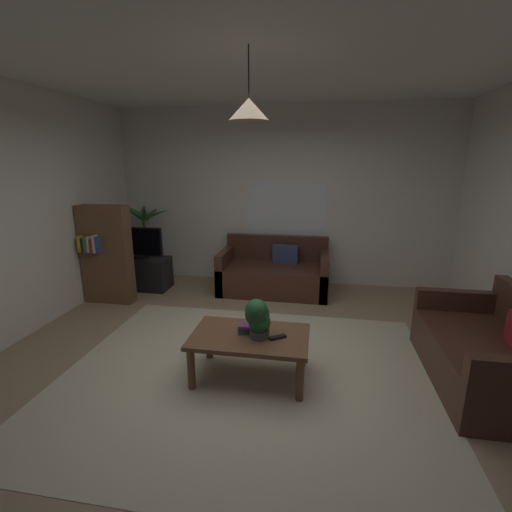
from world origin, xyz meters
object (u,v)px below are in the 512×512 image
Objects in this scene: book_on_table_2 at (247,326)px; potted_plant_on_table at (258,317)px; couch_right_side at (490,356)px; book_on_table_0 at (245,331)px; pendant_lamp at (249,109)px; coffee_table at (250,341)px; bookshelf_corner at (106,254)px; couch_under_window at (274,274)px; remote_on_table_0 at (278,337)px; tv_stand at (141,273)px; book_on_table_1 at (246,329)px; tv at (138,243)px; potted_palm_corner at (146,243)px.

book_on_table_2 is 0.37× the size of potted_plant_on_table.
couch_right_side is 2.22m from book_on_table_2.
pendant_lamp reaches higher than book_on_table_0.
coffee_table is 1.98× the size of pendant_lamp.
couch_under_window is at bearing 20.37° from bookshelf_corner.
remote_on_table_0 is 0.11× the size of bookshelf_corner.
coffee_table is 0.28m from potted_plant_on_table.
coffee_table is at bearing -130.85° from remote_on_table_0.
couch_right_side is 4.71m from bookshelf_corner.
couch_under_window is 2.12m from tv_stand.
tv_stand is at bearing 135.49° from book_on_table_2.
book_on_table_1 is 1.91m from pendant_lamp.
couch_under_window reaches higher than potted_plant_on_table.
potted_plant_on_table is at bearing -26.56° from coffee_table.
tv reaches higher than book_on_table_1.
coffee_table is at bearing -88.45° from couch_under_window.
pendant_lamp is at bearing -33.04° from bookshelf_corner.
couch_right_side reaches higher than book_on_table_0.
potted_palm_corner is at bearing 87.27° from bookshelf_corner.
pendant_lamp reaches higher than couch_right_side.
pendant_lamp is at bearing -88.45° from couch_under_window.
tv_stand is (-2.13, 2.10, -0.22)m from book_on_table_1.
tv is 0.56× the size of potted_palm_corner.
book_on_table_0 is at bearing -44.60° from tv_stand.
book_on_table_1 is (-0.04, 0.04, 0.10)m from coffee_table.
book_on_table_0 is 0.25× the size of pendant_lamp.
couch_under_window reaches higher than book_on_table_1.
pendant_lamp is at bearing -44.31° from tv.
bookshelf_corner is (-0.19, -0.61, 0.46)m from tv_stand.
couch_under_window is 2.44m from remote_on_table_0.
potted_plant_on_table is (0.12, -0.08, 0.17)m from book_on_table_1.
bookshelf_corner reaches higher than tv_stand.
book_on_table_2 is at bearing -32.69° from bookshelf_corner.
couch_under_window is 2.35m from book_on_table_2.
potted_palm_corner reaches higher than coffee_table.
couch_under_window is at bearing -6.46° from potted_palm_corner.
potted_palm_corner is (-2.26, 2.60, 0.15)m from book_on_table_1.
potted_palm_corner reaches higher than book_on_table_0.
potted_plant_on_table is (-2.07, -0.31, 0.36)m from couch_right_side.
remote_on_table_0 is at bearing -46.09° from potted_palm_corner.
book_on_table_2 is at bearing 71.28° from book_on_table_1.
tv_stand is 1.65× the size of pendant_lamp.
bookshelf_corner is (-2.36, 1.53, 0.34)m from coffee_table.
book_on_table_2 is 0.15× the size of tv_stand.
book_on_table_2 is at bearing 130.89° from coffee_table.
couch_right_side reaches higher than coffee_table.
pendant_lamp is (0.04, -0.04, 1.90)m from book_on_table_1.
tv is at bearing -90.00° from tv_stand.
bookshelf_corner is at bearing 146.96° from coffee_table.
tv is (-2.25, 2.16, 0.12)m from potted_plant_on_table.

